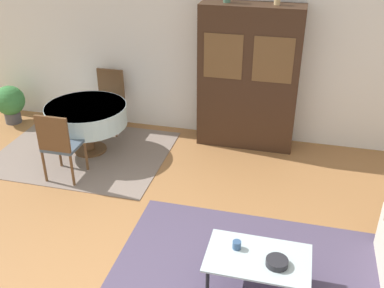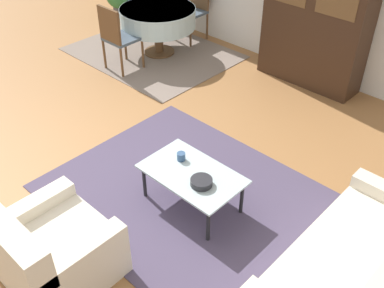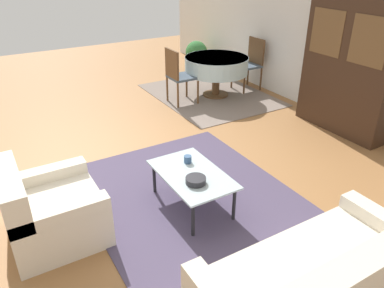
{
  "view_description": "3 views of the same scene",
  "coord_description": "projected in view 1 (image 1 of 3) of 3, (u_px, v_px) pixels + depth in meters",
  "views": [
    {
      "loc": [
        1.26,
        -2.83,
        3.31
      ],
      "look_at": [
        0.2,
        1.4,
        0.95
      ],
      "focal_mm": 42.0,
      "sensor_mm": 36.0,
      "label": 1
    },
    {
      "loc": [
        3.3,
        -1.96,
        3.17
      ],
      "look_at": [
        1.09,
        0.38,
        0.75
      ],
      "focal_mm": 42.0,
      "sensor_mm": 36.0,
      "label": 2
    },
    {
      "loc": [
        3.93,
        -1.3,
        2.46
      ],
      "look_at": [
        1.09,
        0.38,
        0.75
      ],
      "focal_mm": 35.0,
      "sensor_mm": 36.0,
      "label": 3
    }
  ],
  "objects": [
    {
      "name": "dining_chair_near",
      "position": [
        59.0,
        143.0,
        5.82
      ],
      "size": [
        0.44,
        0.44,
        0.97
      ],
      "color": "brown",
      "rests_on": "dining_rug"
    },
    {
      "name": "coffee_table",
      "position": [
        258.0,
        260.0,
        4.18
      ],
      "size": [
        0.97,
        0.6,
        0.4
      ],
      "color": "black",
      "rests_on": "area_rug"
    },
    {
      "name": "dining_chair_far",
      "position": [
        109.0,
        97.0,
        7.19
      ],
      "size": [
        0.44,
        0.44,
        0.97
      ],
      "rotation": [
        0.0,
        0.0,
        3.14
      ],
      "color": "brown",
      "rests_on": "dining_rug"
    },
    {
      "name": "bowl",
      "position": [
        277.0,
        262.0,
        4.06
      ],
      "size": [
        0.2,
        0.2,
        0.06
      ],
      "color": "#232328",
      "rests_on": "coffee_table"
    },
    {
      "name": "dining_table",
      "position": [
        86.0,
        115.0,
        6.49
      ],
      "size": [
        1.17,
        1.17,
        0.73
      ],
      "color": "brown",
      "rests_on": "dining_rug"
    },
    {
      "name": "wall_back",
      "position": [
        215.0,
        50.0,
        6.72
      ],
      "size": [
        10.0,
        0.06,
        2.7
      ],
      "color": "white",
      "rests_on": "ground_plane"
    },
    {
      "name": "display_cabinet",
      "position": [
        248.0,
        78.0,
        6.51
      ],
      "size": [
        1.43,
        0.45,
        2.11
      ],
      "color": "#382316",
      "rests_on": "ground_plane"
    },
    {
      "name": "dining_rug",
      "position": [
        84.0,
        152.0,
        6.72
      ],
      "size": [
        2.47,
        1.92,
        0.01
      ],
      "color": "gray",
      "rests_on": "ground_plane"
    },
    {
      "name": "area_rug",
      "position": [
        249.0,
        283.0,
        4.41
      ],
      "size": [
        2.79,
        2.17,
        0.01
      ],
      "color": "#4C425B",
      "rests_on": "ground_plane"
    },
    {
      "name": "cup",
      "position": [
        237.0,
        245.0,
        4.25
      ],
      "size": [
        0.08,
        0.08,
        0.08
      ],
      "color": "#33517A",
      "rests_on": "coffee_table"
    },
    {
      "name": "potted_plant",
      "position": [
        10.0,
        102.0,
        7.48
      ],
      "size": [
        0.49,
        0.49,
        0.65
      ],
      "color": "#4C4C51",
      "rests_on": "ground_plane"
    }
  ]
}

